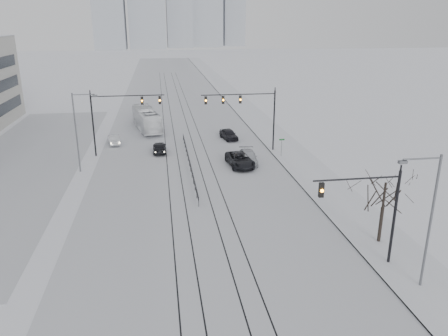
# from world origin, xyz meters

# --- Properties ---
(road) EXTENTS (22.00, 260.00, 0.02)m
(road) POSITION_xyz_m (0.00, 60.00, 0.01)
(road) COLOR silver
(road) RESTS_ON ground
(sidewalk_east) EXTENTS (5.00, 260.00, 0.16)m
(sidewalk_east) POSITION_xyz_m (13.50, 60.00, 0.08)
(sidewalk_east) COLOR silver
(sidewalk_east) RESTS_ON ground
(curb) EXTENTS (0.10, 260.00, 0.12)m
(curb) POSITION_xyz_m (11.05, 60.00, 0.06)
(curb) COLOR gray
(curb) RESTS_ON ground
(parking_strip) EXTENTS (14.00, 60.00, 0.03)m
(parking_strip) POSITION_xyz_m (-20.00, 35.00, 0.01)
(parking_strip) COLOR silver
(parking_strip) RESTS_ON ground
(tram_rails) EXTENTS (5.30, 180.00, 0.01)m
(tram_rails) POSITION_xyz_m (-0.00, 40.00, 0.02)
(tram_rails) COLOR black
(tram_rails) RESTS_ON ground
(traffic_mast_near) EXTENTS (6.10, 0.37, 7.00)m
(traffic_mast_near) POSITION_xyz_m (10.79, 6.00, 4.56)
(traffic_mast_near) COLOR black
(traffic_mast_near) RESTS_ON ground
(traffic_mast_ne) EXTENTS (9.60, 0.37, 8.00)m
(traffic_mast_ne) POSITION_xyz_m (8.15, 34.99, 5.76)
(traffic_mast_ne) COLOR black
(traffic_mast_ne) RESTS_ON ground
(traffic_mast_nw) EXTENTS (9.10, 0.37, 8.00)m
(traffic_mast_nw) POSITION_xyz_m (-8.52, 36.00, 5.57)
(traffic_mast_nw) COLOR black
(traffic_mast_nw) RESTS_ON ground
(street_light_east) EXTENTS (2.73, 0.25, 9.00)m
(street_light_east) POSITION_xyz_m (12.70, 3.00, 5.21)
(street_light_east) COLOR #595B60
(street_light_east) RESTS_ON ground
(street_light_west) EXTENTS (2.73, 0.25, 9.00)m
(street_light_west) POSITION_xyz_m (-12.20, 30.00, 5.21)
(street_light_west) COLOR #595B60
(street_light_west) RESTS_ON ground
(bare_tree) EXTENTS (4.40, 4.40, 6.10)m
(bare_tree) POSITION_xyz_m (13.20, 9.00, 4.49)
(bare_tree) COLOR black
(bare_tree) RESTS_ON ground
(median_fence) EXTENTS (0.06, 24.00, 1.00)m
(median_fence) POSITION_xyz_m (0.00, 30.00, 0.53)
(median_fence) COLOR black
(median_fence) RESTS_ON ground
(street_sign) EXTENTS (0.70, 0.06, 2.40)m
(street_sign) POSITION_xyz_m (11.80, 32.00, 1.61)
(street_sign) COLOR #595B60
(street_sign) RESTS_ON ground
(sedan_sb_inner) EXTENTS (1.73, 4.24, 1.44)m
(sedan_sb_inner) POSITION_xyz_m (-3.42, 36.26, 0.72)
(sedan_sb_inner) COLOR black
(sedan_sb_inner) RESTS_ON ground
(sedan_sb_outer) EXTENTS (2.20, 4.35, 1.37)m
(sedan_sb_outer) POSITION_xyz_m (-9.72, 41.38, 0.68)
(sedan_sb_outer) COLOR silver
(sedan_sb_outer) RESTS_ON ground
(sedan_nb_front) EXTENTS (3.05, 5.85, 1.57)m
(sedan_nb_front) POSITION_xyz_m (5.96, 29.20, 0.79)
(sedan_nb_front) COLOR black
(sedan_nb_front) RESTS_ON ground
(sedan_nb_right) EXTENTS (2.49, 5.22, 1.47)m
(sedan_nb_right) POSITION_xyz_m (7.14, 30.17, 0.73)
(sedan_nb_right) COLOR silver
(sedan_nb_right) RESTS_ON ground
(sedan_nb_far) EXTENTS (2.56, 4.65, 1.50)m
(sedan_nb_far) POSITION_xyz_m (6.61, 41.67, 0.75)
(sedan_nb_far) COLOR black
(sedan_nb_far) RESTS_ON ground
(box_truck) EXTENTS (5.02, 12.23, 3.32)m
(box_truck) POSITION_xyz_m (-5.29, 49.63, 1.66)
(box_truck) COLOR white
(box_truck) RESTS_ON ground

